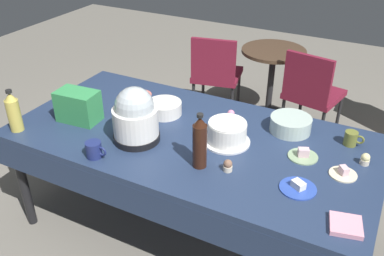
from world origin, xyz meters
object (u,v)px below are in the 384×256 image
(soda_bottle_ginger_ale, at_px, (14,112))
(coffee_mug_navy, at_px, (94,150))
(cupcake_rose, at_px, (228,166))
(slow_cooker, at_px, (135,117))
(cupcake_vanilla, at_px, (231,115))
(coffee_mug_olive, at_px, (351,138))
(maroon_chair_right, at_px, (311,90))
(frosted_layer_cake, at_px, (227,133))
(cupcake_berry, at_px, (365,159))
(dessert_plate_cobalt, at_px, (298,187))
(soda_bottle_cola, at_px, (200,142))
(round_cafe_table, at_px, (272,72))
(dessert_plate_coral, at_px, (140,94))
(potluck_table, at_px, (192,144))
(glass_salad_bowl, at_px, (291,124))
(maroon_chair_left, at_px, (216,71))
(soda_carton, at_px, (78,106))
(ceramic_snack_bowl, at_px, (164,108))
(dessert_plate_cream, at_px, (343,173))
(dessert_plate_sage, at_px, (303,155))

(soda_bottle_ginger_ale, relative_size, coffee_mug_navy, 2.07)
(cupcake_rose, xyz_separation_m, soda_bottle_ginger_ale, (-1.32, -0.21, 0.09))
(slow_cooker, bearing_deg, cupcake_vanilla, 50.57)
(coffee_mug_olive, bearing_deg, maroon_chair_right, 111.99)
(frosted_layer_cake, height_order, soda_bottle_ginger_ale, soda_bottle_ginger_ale)
(slow_cooker, xyz_separation_m, cupcake_vanilla, (0.40, 0.48, -0.12))
(soda_bottle_ginger_ale, xyz_separation_m, coffee_mug_navy, (0.61, -0.01, -0.08))
(cupcake_berry, distance_m, coffee_mug_navy, 1.48)
(frosted_layer_cake, xyz_separation_m, dessert_plate_cobalt, (0.49, -0.23, -0.05))
(frosted_layer_cake, xyz_separation_m, soda_bottle_cola, (-0.04, -0.28, 0.08))
(cupcake_rose, relative_size, maroon_chair_right, 0.08)
(round_cafe_table, bearing_deg, dessert_plate_coral, -110.39)
(frosted_layer_cake, relative_size, dessert_plate_coral, 1.65)
(cupcake_rose, bearing_deg, coffee_mug_navy, -162.69)
(dessert_plate_coral, height_order, cupcake_rose, cupcake_rose)
(potluck_table, height_order, cupcake_berry, cupcake_berry)
(slow_cooker, bearing_deg, glass_salad_bowl, 33.79)
(coffee_mug_olive, height_order, maroon_chair_left, maroon_chair_left)
(dessert_plate_coral, bearing_deg, maroon_chair_right, 51.36)
(soda_carton, bearing_deg, cupcake_berry, 6.43)
(potluck_table, height_order, ceramic_snack_bowl, ceramic_snack_bowl)
(dessert_plate_cream, xyz_separation_m, soda_carton, (-1.61, -0.18, 0.09))
(soda_bottle_cola, relative_size, maroon_chair_right, 0.37)
(soda_bottle_ginger_ale, bearing_deg, soda_bottle_cola, 8.78)
(dessert_plate_cobalt, height_order, soda_bottle_cola, soda_bottle_cola)
(glass_salad_bowl, relative_size, maroon_chair_right, 0.30)
(coffee_mug_navy, height_order, round_cafe_table, coffee_mug_navy)
(glass_salad_bowl, bearing_deg, dessert_plate_coral, -179.43)
(dessert_plate_coral, height_order, dessert_plate_cream, dessert_plate_cream)
(coffee_mug_olive, xyz_separation_m, soda_carton, (-1.59, -0.50, 0.06))
(ceramic_snack_bowl, xyz_separation_m, coffee_mug_olive, (1.15, 0.18, -0.00))
(soda_bottle_ginger_ale, bearing_deg, ceramic_snack_bowl, 40.36)
(slow_cooker, bearing_deg, coffee_mug_navy, -112.69)
(dessert_plate_cream, bearing_deg, soda_carton, -173.78)
(cupcake_rose, height_order, coffee_mug_olive, coffee_mug_olive)
(frosted_layer_cake, distance_m, glass_salad_bowl, 0.42)
(dessert_plate_cobalt, relative_size, maroon_chair_right, 0.22)
(dessert_plate_sage, distance_m, cupcake_vanilla, 0.57)
(frosted_layer_cake, bearing_deg, coffee_mug_navy, -141.27)
(dessert_plate_cobalt, distance_m, soda_carton, 1.44)
(potluck_table, xyz_separation_m, dessert_plate_cobalt, (0.71, -0.21, 0.07))
(cupcake_berry, bearing_deg, soda_carton, -168.98)
(potluck_table, bearing_deg, dessert_plate_cobalt, -16.71)
(cupcake_vanilla, xyz_separation_m, maroon_chair_right, (0.25, 1.24, -0.29))
(dessert_plate_cream, height_order, coffee_mug_olive, coffee_mug_olive)
(potluck_table, height_order, coffee_mug_navy, coffee_mug_navy)
(dessert_plate_cream, xyz_separation_m, coffee_mug_olive, (-0.02, 0.32, 0.03))
(glass_salad_bowl, height_order, coffee_mug_navy, same)
(slow_cooker, bearing_deg, frosted_layer_cake, 24.22)
(frosted_layer_cake, bearing_deg, potluck_table, -174.35)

